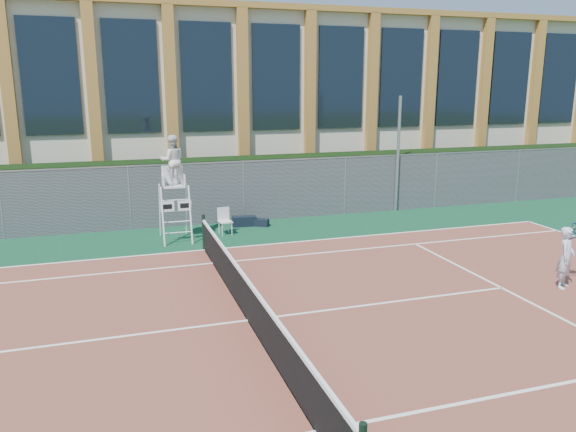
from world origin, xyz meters
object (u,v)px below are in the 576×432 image
object	(u,v)px
umpire_chair	(173,163)
plastic_chair	(224,219)
tennis_player	(566,257)
steel_pole	(398,155)

from	to	relation	value
umpire_chair	plastic_chair	size ratio (longest dim) A/B	3.83
plastic_chair	tennis_player	size ratio (longest dim) A/B	0.57
plastic_chair	tennis_player	distance (m)	10.32
steel_pole	umpire_chair	world-z (taller)	steel_pole
tennis_player	plastic_chair	bearing A→B (deg)	131.97
plastic_chair	tennis_player	world-z (taller)	tennis_player
steel_pole	tennis_player	bearing A→B (deg)	-91.92
steel_pole	umpire_chair	bearing A→B (deg)	-169.42
steel_pole	umpire_chair	size ratio (longest dim) A/B	1.32
steel_pole	umpire_chair	xyz separation A→B (m)	(-8.85, -1.65, 0.24)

